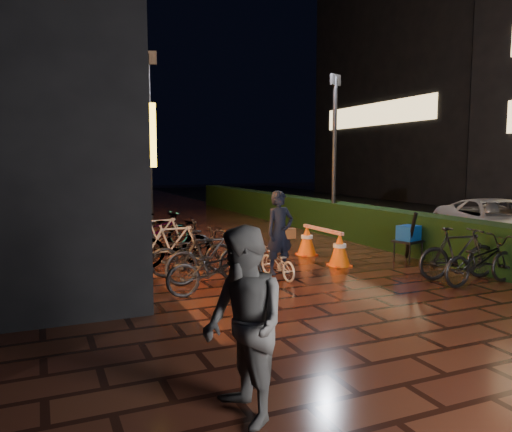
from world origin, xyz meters
name	(u,v)px	position (x,y,z in m)	size (l,w,h in m)	color
ground	(372,298)	(0.00, 0.00, 0.00)	(80.00, 80.00, 0.00)	#381911
asphalt_road	(505,230)	(9.00, 5.00, 0.00)	(11.00, 60.00, 0.01)	black
hedge	(308,213)	(3.30, 8.00, 0.50)	(0.70, 20.00, 1.00)	black
bystander_person	(244,325)	(-3.42, -2.78, 0.85)	(0.83, 0.64, 1.70)	#5F5F62
van	(498,223)	(6.08, 2.78, 0.62)	(2.05, 4.44, 1.23)	#9F9EA3
lamp_post_hedge	(334,149)	(3.06, 6.04, 2.61)	(0.44, 0.25, 4.74)	black
lamp_post_sf	(149,141)	(-2.33, 6.28, 2.74)	(0.47, 0.20, 4.98)	black
cyclist	(279,246)	(-0.83, 1.82, 0.63)	(0.63, 1.21, 1.69)	silver
traffic_barrier	(322,244)	(0.88, 3.04, 0.37)	(0.49, 1.84, 0.74)	#FF630D
cart_assembly	(409,235)	(2.61, 2.19, 0.59)	(0.73, 0.78, 1.15)	black
parked_bikes_storefront	(180,244)	(-2.25, 3.69, 0.47)	(1.97, 5.74, 1.00)	black
parked_bikes_hedge	(470,257)	(2.30, 0.15, 0.47)	(1.77, 1.17, 1.00)	black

